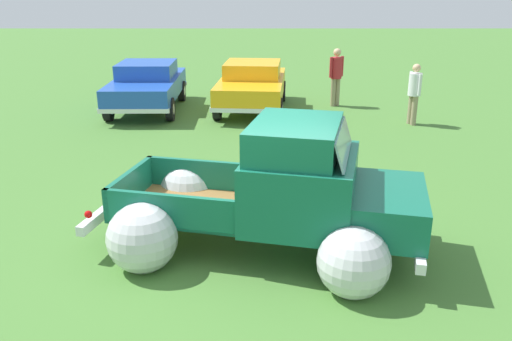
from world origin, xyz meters
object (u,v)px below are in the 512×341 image
vintage_pickup_truck (283,201)px  spectator_1 (415,90)px  show_car_1 (253,84)px  show_car_0 (147,84)px  spectator_0 (337,73)px

vintage_pickup_truck → spectator_1: size_ratio=2.99×
spectator_1 → vintage_pickup_truck: bearing=43.9°
show_car_1 → vintage_pickup_truck: bearing=7.8°
spectator_1 → show_car_0: bearing=-30.7°
show_car_0 → show_car_1: bearing=90.3°
spectator_0 → spectator_1: spectator_0 is taller
show_car_0 → spectator_0: 5.83m
show_car_0 → vintage_pickup_truck: bearing=21.5°
show_car_0 → spectator_0: spectator_0 is taller
vintage_pickup_truck → show_car_1: 9.05m
spectator_0 → spectator_1: size_ratio=1.08×
spectator_1 → spectator_0: bearing=-70.0°
vintage_pickup_truck → spectator_0: (2.12, 9.53, 0.27)m
vintage_pickup_truck → spectator_1: (3.91, 7.22, 0.18)m
show_car_1 → spectator_1: bearing=72.3°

